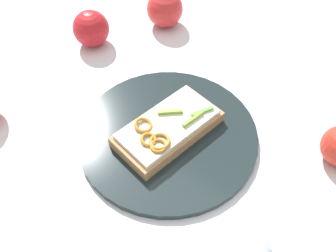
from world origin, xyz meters
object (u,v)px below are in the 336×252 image
Objects in this scene: plate at (168,135)px; sandwich at (168,128)px; apple_0 at (165,9)px; apple_1 at (91,29)px.

sandwich reaches higher than plate.
apple_0 is at bearing -139.73° from plate.
plate is at bearing -164.69° from sandwich.
sandwich is 2.37× the size of apple_0.
apple_1 is (-0.10, -0.30, 0.01)m from sandwich.
plate is 0.32m from apple_1.
apple_1 reaches higher than plate.
apple_0 is at bearing 153.01° from apple_1.
sandwich is at bearing 7.37° from plate.
apple_1 is at bearing -101.29° from sandwich.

